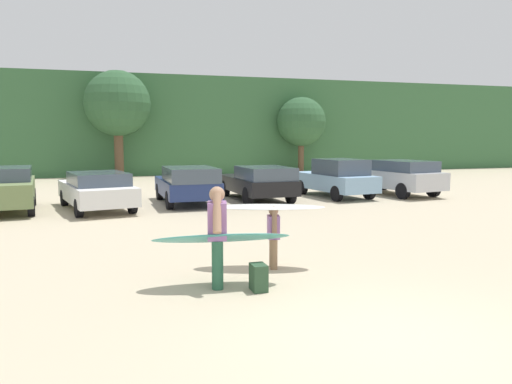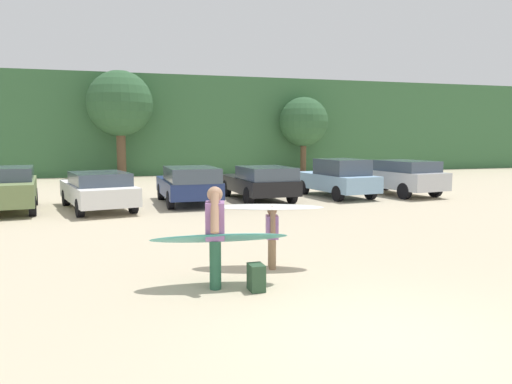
# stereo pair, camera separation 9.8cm
# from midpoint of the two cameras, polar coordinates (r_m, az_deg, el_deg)

# --- Properties ---
(ground_plane) EXTENTS (120.00, 120.00, 0.00)m
(ground_plane) POSITION_cam_midpoint_polar(r_m,az_deg,el_deg) (6.86, 15.53, -15.82)
(ground_plane) COLOR #C1B293
(hillside_ridge) EXTENTS (108.00, 12.00, 6.61)m
(hillside_ridge) POSITION_cam_midpoint_polar(r_m,az_deg,el_deg) (39.47, -11.96, 7.27)
(hillside_ridge) COLOR #38663D
(hillside_ridge) RESTS_ON ground_plane
(tree_center) EXTENTS (4.02, 4.02, 6.59)m
(tree_center) POSITION_cam_midpoint_polar(r_m,az_deg,el_deg) (32.25, -15.15, 9.64)
(tree_center) COLOR brown
(tree_center) RESTS_ON ground_plane
(tree_ridge_back) EXTENTS (3.38, 3.38, 5.27)m
(tree_ridge_back) POSITION_cam_midpoint_polar(r_m,az_deg,el_deg) (35.06, 5.53, 7.94)
(tree_ridge_back) COLOR brown
(tree_ridge_back) RESTS_ON ground_plane
(parked_car_olive_green) EXTENTS (2.18, 4.38, 1.52)m
(parked_car_olive_green) POSITION_cam_midpoint_polar(r_m,az_deg,el_deg) (19.07, -26.32, 0.43)
(parked_car_olive_green) COLOR #6B7F4C
(parked_car_olive_green) RESTS_ON ground_plane
(parked_car_white) EXTENTS (2.80, 4.93, 1.34)m
(parked_car_white) POSITION_cam_midpoint_polar(r_m,az_deg,el_deg) (18.36, -17.40, 0.28)
(parked_car_white) COLOR white
(parked_car_white) RESTS_ON ground_plane
(parked_car_navy) EXTENTS (1.96, 4.32, 1.44)m
(parked_car_navy) POSITION_cam_midpoint_polar(r_m,az_deg,el_deg) (19.12, -7.52, 0.95)
(parked_car_navy) COLOR navy
(parked_car_navy) RESTS_ON ground_plane
(parked_car_black) EXTENTS (2.10, 4.67, 1.40)m
(parked_car_black) POSITION_cam_midpoint_polar(r_m,az_deg,el_deg) (20.02, 0.58, 1.17)
(parked_car_black) COLOR black
(parked_car_black) RESTS_ON ground_plane
(parked_car_sky_blue) EXTENTS (2.26, 4.32, 1.63)m
(parked_car_sky_blue) POSITION_cam_midpoint_polar(r_m,az_deg,el_deg) (21.45, 9.42, 1.60)
(parked_car_sky_blue) COLOR #84ADD1
(parked_car_sky_blue) RESTS_ON ground_plane
(parked_car_silver) EXTENTS (2.63, 5.02, 1.53)m
(parked_car_silver) POSITION_cam_midpoint_polar(r_m,az_deg,el_deg) (22.94, 15.85, 1.74)
(parked_car_silver) COLOR silver
(parked_car_silver) RESTS_ON ground_plane
(person_adult) EXTENTS (0.41, 0.83, 1.73)m
(person_adult) POSITION_cam_midpoint_polar(r_m,az_deg,el_deg) (8.53, -4.34, -4.39)
(person_adult) COLOR #26593F
(person_adult) RESTS_ON ground_plane
(person_child) EXTENTS (0.29, 0.50, 1.23)m
(person_child) POSITION_cam_midpoint_polar(r_m,az_deg,el_deg) (9.76, 2.12, -4.70)
(person_child) COLOR #8C6B4C
(person_child) RESTS_ON ground_plane
(surfboard_teal) EXTENTS (2.44, 0.93, 0.31)m
(surfboard_teal) POSITION_cam_midpoint_polar(r_m,az_deg,el_deg) (8.61, -3.82, -5.26)
(surfboard_teal) COLOR teal
(surfboard_white) EXTENTS (2.32, 1.31, 0.09)m
(surfboard_white) POSITION_cam_midpoint_polar(r_m,az_deg,el_deg) (9.77, 1.51, -1.71)
(surfboard_white) COLOR white
(backpack_dropped) EXTENTS (0.24, 0.34, 0.45)m
(backpack_dropped) POSITION_cam_midpoint_polar(r_m,az_deg,el_deg) (8.45, 0.37, -9.70)
(backpack_dropped) COLOR #2D4C33
(backpack_dropped) RESTS_ON ground_plane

